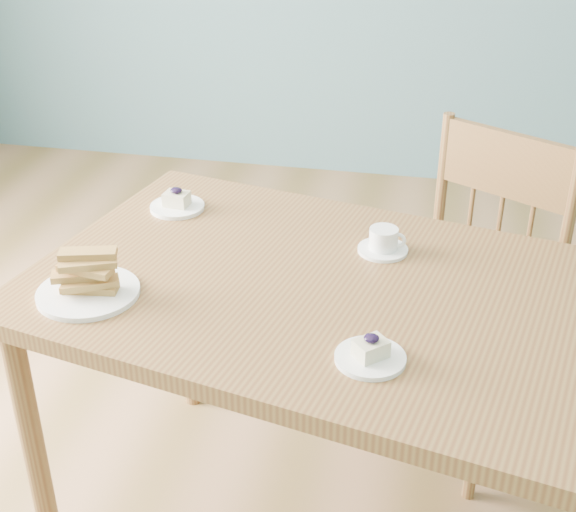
{
  "coord_description": "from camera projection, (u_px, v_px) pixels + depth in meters",
  "views": [
    {
      "loc": [
        0.15,
        -1.56,
        1.73
      ],
      "look_at": [
        -0.17,
        0.0,
        0.85
      ],
      "focal_mm": 50.0,
      "sensor_mm": 36.0,
      "label": 1
    }
  ],
  "objects": [
    {
      "name": "cheesecake_plate_far",
      "position": [
        177.0,
        203.0,
        2.14
      ],
      "size": [
        0.15,
        0.15,
        0.06
      ],
      "rotation": [
        0.0,
        0.0,
        -0.12
      ],
      "color": "white",
      "rests_on": "dining_table"
    },
    {
      "name": "coffee_cup",
      "position": [
        384.0,
        242.0,
        1.93
      ],
      "size": [
        0.12,
        0.12,
        0.06
      ],
      "rotation": [
        0.0,
        0.0,
        -0.05
      ],
      "color": "white",
      "rests_on": "dining_table"
    },
    {
      "name": "dining_chair",
      "position": [
        467.0,
        297.0,
        2.34
      ],
      "size": [
        0.59,
        0.58,
        0.97
      ],
      "rotation": [
        0.0,
        0.0,
        -0.51
      ],
      "color": "brown",
      "rests_on": "ground"
    },
    {
      "name": "room",
      "position": [
        375.0,
        39.0,
        1.55
      ],
      "size": [
        5.01,
        5.01,
        2.71
      ],
      "color": "#A3744C",
      "rests_on": "ground"
    },
    {
      "name": "biscotti_plate",
      "position": [
        87.0,
        282.0,
        1.75
      ],
      "size": [
        0.23,
        0.23,
        0.1
      ],
      "rotation": [
        0.0,
        0.0,
        0.2
      ],
      "color": "white",
      "rests_on": "dining_table"
    },
    {
      "name": "dining_table",
      "position": [
        358.0,
        323.0,
        1.81
      ],
      "size": [
        1.64,
        1.15,
        0.8
      ],
      "rotation": [
        0.0,
        0.0,
        -0.21
      ],
      "color": "brown",
      "rests_on": "ground"
    },
    {
      "name": "cheesecake_plate_near",
      "position": [
        370.0,
        354.0,
        1.55
      ],
      "size": [
        0.14,
        0.14,
        0.06
      ],
      "rotation": [
        0.0,
        0.0,
        0.73
      ],
      "color": "white",
      "rests_on": "dining_table"
    }
  ]
}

